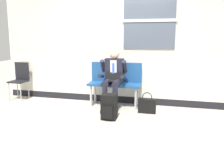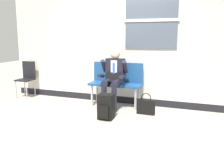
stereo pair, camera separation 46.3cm
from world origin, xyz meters
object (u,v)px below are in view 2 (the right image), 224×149
bench_with_person (116,80)px  person_seated (113,77)px  backpack (106,107)px  folding_chair (27,76)px  handbag (146,107)px

bench_with_person → person_seated: bearing=-90.0°
backpack → folding_chair: size_ratio=0.53×
person_seated → backpack: size_ratio=2.65×
handbag → folding_chair: size_ratio=0.48×
backpack → folding_chair: 2.67m
bench_with_person → folding_chair: 2.41m
backpack → folding_chair: folding_chair is taller
handbag → folding_chair: bearing=173.5°
backpack → handbag: (0.66, 0.52, -0.08)m
bench_with_person → folding_chair: size_ratio=1.27×
bench_with_person → backpack: size_ratio=2.41×
backpack → folding_chair: bearing=160.7°
handbag → bench_with_person: bearing=152.8°
backpack → person_seated: bearing=97.7°
bench_with_person → person_seated: (-0.00, -0.20, 0.11)m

